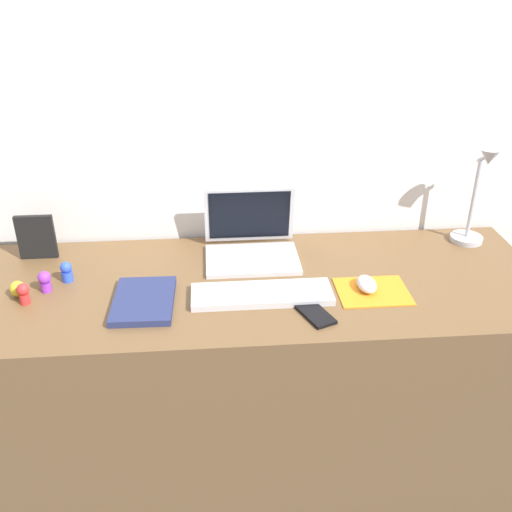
% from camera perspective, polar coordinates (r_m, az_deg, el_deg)
% --- Properties ---
extents(ground_plane, '(6.00, 6.00, 0.00)m').
position_cam_1_polar(ground_plane, '(2.25, -0.03, -19.05)').
color(ground_plane, '#474C56').
extents(back_wall, '(2.99, 0.05, 1.63)m').
position_cam_1_polar(back_wall, '(2.07, -0.87, 4.33)').
color(back_wall, silver).
rests_on(back_wall, ground_plane).
extents(desk, '(1.79, 0.65, 0.74)m').
position_cam_1_polar(desk, '(1.99, -0.03, -11.77)').
color(desk, brown).
rests_on(desk, ground_plane).
extents(laptop, '(0.30, 0.25, 0.21)m').
position_cam_1_polar(laptop, '(1.92, -0.41, 1.65)').
color(laptop, silver).
rests_on(laptop, desk).
extents(keyboard, '(0.41, 0.13, 0.02)m').
position_cam_1_polar(keyboard, '(1.70, 0.58, -3.77)').
color(keyboard, silver).
rests_on(keyboard, desk).
extents(mousepad, '(0.21, 0.17, 0.00)m').
position_cam_1_polar(mousepad, '(1.76, 11.33, -3.41)').
color(mousepad, orange).
rests_on(mousepad, desk).
extents(mouse, '(0.06, 0.10, 0.03)m').
position_cam_1_polar(mouse, '(1.76, 10.77, -2.71)').
color(mouse, silver).
rests_on(mouse, mousepad).
extents(cell_phone, '(0.11, 0.14, 0.01)m').
position_cam_1_polar(cell_phone, '(1.63, 5.79, -5.64)').
color(cell_phone, black).
rests_on(cell_phone, desk).
extents(desk_lamp, '(0.11, 0.14, 0.34)m').
position_cam_1_polar(desk_lamp, '(2.08, 20.76, 5.20)').
color(desk_lamp, '#B7B7BC').
rests_on(desk_lamp, desk).
extents(notebook_pad, '(0.18, 0.24, 0.02)m').
position_cam_1_polar(notebook_pad, '(1.70, -10.91, -4.31)').
color(notebook_pad, navy).
rests_on(notebook_pad, desk).
extents(picture_frame, '(0.12, 0.02, 0.15)m').
position_cam_1_polar(picture_frame, '(2.01, -20.68, 1.73)').
color(picture_frame, black).
rests_on(picture_frame, desk).
extents(toy_figurine_purple, '(0.04, 0.04, 0.06)m').
position_cam_1_polar(toy_figurine_purple, '(1.83, -19.94, -2.29)').
color(toy_figurine_purple, purple).
rests_on(toy_figurine_purple, desk).
extents(toy_figurine_yellow, '(0.04, 0.04, 0.05)m').
position_cam_1_polar(toy_figurine_yellow, '(1.83, -22.26, -3.00)').
color(toy_figurine_yellow, yellow).
rests_on(toy_figurine_yellow, desk).
extents(toy_figurine_blue, '(0.03, 0.03, 0.06)m').
position_cam_1_polar(toy_figurine_blue, '(1.86, -18.03, -1.45)').
color(toy_figurine_blue, blue).
rests_on(toy_figurine_blue, desk).
extents(toy_figurine_red, '(0.04, 0.04, 0.06)m').
position_cam_1_polar(toy_figurine_red, '(1.79, -21.77, -3.36)').
color(toy_figurine_red, red).
rests_on(toy_figurine_red, desk).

